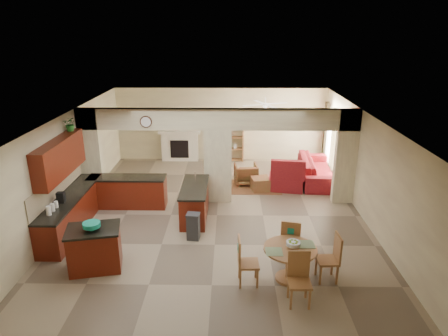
{
  "coord_description": "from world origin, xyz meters",
  "views": [
    {
      "loc": [
        0.36,
        -10.03,
        4.94
      ],
      "look_at": [
        0.19,
        0.3,
        1.29
      ],
      "focal_mm": 32.0,
      "sensor_mm": 36.0,
      "label": 1
    }
  ],
  "objects_px": {
    "sofa": "(317,169)",
    "kitchen_island": "(95,248)",
    "armchair": "(246,174)",
    "dining_table": "(290,258)"
  },
  "relations": [
    {
      "from": "sofa",
      "to": "kitchen_island",
      "type": "bearing_deg",
      "value": 136.53
    },
    {
      "from": "kitchen_island",
      "to": "sofa",
      "type": "relative_size",
      "value": 0.46
    },
    {
      "from": "sofa",
      "to": "armchair",
      "type": "distance_m",
      "value": 2.44
    },
    {
      "from": "armchair",
      "to": "sofa",
      "type": "bearing_deg",
      "value": -178.58
    },
    {
      "from": "kitchen_island",
      "to": "dining_table",
      "type": "bearing_deg",
      "value": -17.0
    },
    {
      "from": "dining_table",
      "to": "armchair",
      "type": "bearing_deg",
      "value": 97.38
    },
    {
      "from": "kitchen_island",
      "to": "dining_table",
      "type": "relative_size",
      "value": 1.14
    },
    {
      "from": "dining_table",
      "to": "sofa",
      "type": "height_order",
      "value": "sofa"
    },
    {
      "from": "kitchen_island",
      "to": "dining_table",
      "type": "height_order",
      "value": "kitchen_island"
    },
    {
      "from": "kitchen_island",
      "to": "armchair",
      "type": "distance_m",
      "value": 6.08
    }
  ]
}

